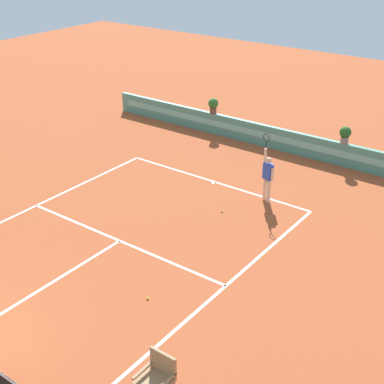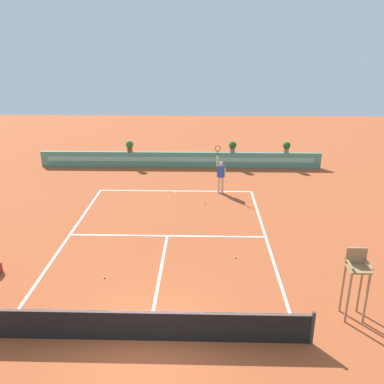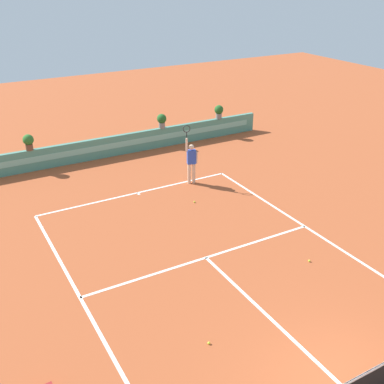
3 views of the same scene
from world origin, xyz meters
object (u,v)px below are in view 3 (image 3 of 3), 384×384
at_px(tennis_player, 191,160).
at_px(tennis_ball_mid_court, 209,343).
at_px(tennis_ball_near_baseline, 194,202).
at_px(tennis_ball_by_sideline, 309,261).
at_px(potted_plant_left, 28,141).
at_px(potted_plant_far_right, 219,111).
at_px(potted_plant_right, 162,120).

bearing_deg(tennis_player, tennis_ball_mid_court, -116.71).
distance_m(tennis_ball_near_baseline, tennis_ball_mid_court, 7.73).
xyz_separation_m(tennis_player, tennis_ball_near_baseline, (-0.81, -1.70, -1.02)).
distance_m(tennis_ball_by_sideline, potted_plant_left, 13.26).
bearing_deg(tennis_ball_near_baseline, tennis_player, 64.40).
distance_m(tennis_ball_mid_court, potted_plant_far_right, 15.93).
distance_m(potted_plant_right, potted_plant_left, 6.56).
bearing_deg(potted_plant_left, tennis_ball_by_sideline, -63.30).
distance_m(tennis_player, potted_plant_left, 7.35).
xyz_separation_m(tennis_player, potted_plant_left, (-5.63, 4.72, 0.36)).
bearing_deg(tennis_ball_near_baseline, tennis_ball_by_sideline, -78.32).
relative_size(tennis_player, potted_plant_left, 3.57).
bearing_deg(tennis_player, tennis_ball_near_baseline, -115.60).
bearing_deg(potted_plant_right, potted_plant_far_right, 0.00).
height_order(tennis_ball_by_sideline, potted_plant_far_right, potted_plant_far_right).
distance_m(tennis_player, tennis_ball_by_sideline, 7.14).
distance_m(tennis_player, potted_plant_right, 4.82).
relative_size(tennis_ball_near_baseline, potted_plant_left, 0.09).
relative_size(tennis_ball_near_baseline, tennis_ball_mid_court, 1.00).
bearing_deg(tennis_ball_by_sideline, tennis_ball_near_baseline, 101.68).
bearing_deg(potted_plant_far_right, tennis_ball_by_sideline, -108.95).
xyz_separation_m(tennis_ball_by_sideline, potted_plant_far_right, (4.04, 11.78, 1.38)).
height_order(tennis_ball_near_baseline, tennis_ball_by_sideline, same).
bearing_deg(potted_plant_left, potted_plant_far_right, 0.00).
bearing_deg(tennis_player, potted_plant_right, 78.81).
height_order(tennis_ball_mid_court, potted_plant_left, potted_plant_left).
height_order(tennis_ball_by_sideline, potted_plant_left, potted_plant_left).
distance_m(tennis_ball_near_baseline, potted_plant_left, 8.14).
relative_size(potted_plant_right, potted_plant_left, 1.00).
relative_size(tennis_ball_near_baseline, potted_plant_far_right, 0.09).
relative_size(tennis_ball_mid_court, potted_plant_left, 0.09).
bearing_deg(potted_plant_far_right, tennis_ball_near_baseline, -128.76).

